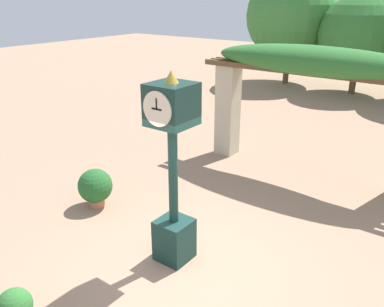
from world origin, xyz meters
name	(u,v)px	position (x,y,z in m)	size (l,w,h in m)	color
ground_plane	(188,267)	(0.00, 0.00, 0.00)	(60.00, 60.00, 0.00)	#9E7A60
pedestal_clock	(173,168)	(-0.34, 0.07, 1.68)	(0.63, 0.68, 3.20)	#14332D
pergola	(312,78)	(0.00, 4.79, 2.39)	(5.63, 1.12, 3.13)	#BCB299
potted_plant_near_right	(95,187)	(-2.81, 0.50, 0.45)	(0.72, 0.72, 0.83)	#B26B4C
tree_line	(380,24)	(-0.90, 14.53, 3.00)	(13.43, 4.31, 5.31)	brown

